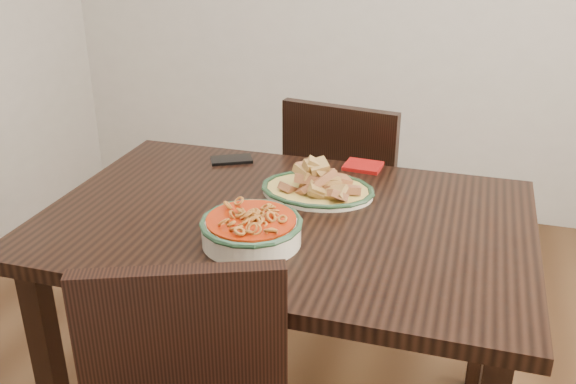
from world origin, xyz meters
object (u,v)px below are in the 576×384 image
(dining_table, at_px, (286,244))
(chair_far, at_px, (347,198))
(noodle_bowl, at_px, (251,227))
(smartphone, at_px, (231,160))
(fish_plate, at_px, (318,180))

(dining_table, xyz_separation_m, chair_far, (0.03, 0.69, -0.16))
(dining_table, distance_m, noodle_bowl, 0.22)
(dining_table, relative_size, smartphone, 9.78)
(dining_table, height_order, noodle_bowl, noodle_bowl)
(dining_table, relative_size, noodle_bowl, 5.08)
(dining_table, distance_m, fish_plate, 0.21)
(dining_table, height_order, fish_plate, fish_plate)
(chair_far, height_order, noodle_bowl, chair_far)
(dining_table, bearing_deg, chair_far, 87.27)
(dining_table, xyz_separation_m, fish_plate, (0.05, 0.16, 0.13))
(dining_table, relative_size, fish_plate, 4.02)
(fish_plate, distance_m, noodle_bowl, 0.34)
(chair_far, distance_m, fish_plate, 0.61)
(dining_table, height_order, chair_far, chair_far)
(fish_plate, bearing_deg, noodle_bowl, -104.25)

